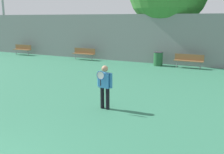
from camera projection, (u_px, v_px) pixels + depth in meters
name	position (u px, v px, depth m)	size (l,w,h in m)	color
tennis_player	(105.00, 84.00, 9.29)	(0.60, 0.42, 1.59)	black
bench_courtside_near	(189.00, 59.00, 17.10)	(1.89, 0.40, 0.90)	brown
bench_courtside_far	(84.00, 53.00, 20.51)	(1.88, 0.40, 0.90)	brown
bench_adjacent_court	(23.00, 49.00, 23.24)	(1.81, 0.40, 0.90)	brown
trash_bin	(158.00, 59.00, 18.00)	(0.66, 0.66, 0.95)	#235B33
back_fence	(164.00, 39.00, 18.34)	(35.28, 0.06, 3.50)	gray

